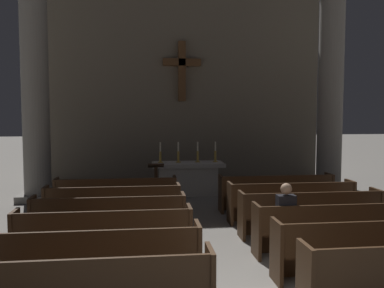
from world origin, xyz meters
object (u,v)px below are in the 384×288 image
object	(u,v)px
pew_left_row_2	(97,259)
candlestick_outer_right	(215,156)
pew_right_row_2	(368,248)
lone_worshipper	(284,217)
candlestick_inner_left	(178,156)
pew_right_row_3	(335,228)
lectern	(156,185)
pew_left_row_5	(113,206)
pew_right_row_5	(291,202)
pew_left_row_6	(116,196)
pew_right_row_6	(276,192)
pew_left_row_4	(109,219)
column_left_second	(35,88)
candlestick_outer_left	(160,156)
altar	(188,178)
column_right_second	(331,90)
candlestick_inner_right	(198,156)
pew_right_row_4	(310,213)
pew_left_row_3	(104,236)

from	to	relation	value
pew_left_row_2	candlestick_outer_right	bearing A→B (deg)	66.95
pew_right_row_2	lone_worshipper	bearing A→B (deg)	129.22
candlestick_inner_left	pew_right_row_3	bearing A→B (deg)	-67.62
lectern	lone_worshipper	xyz separation A→B (m)	(2.13, -4.44, 0.14)
pew_left_row_5	pew_right_row_5	size ratio (longest dim) A/B	1.00
pew_right_row_3	candlestick_outer_right	world-z (taller)	candlestick_outer_right
pew_left_row_6	pew_right_row_6	world-z (taller)	same
pew_right_row_3	candlestick_inner_left	bearing A→B (deg)	112.38
pew_left_row_4	lone_worshipper	bearing A→B (deg)	-18.84
pew_right_row_3	column_left_second	xyz separation A→B (m)	(-6.45, 5.39, 2.77)
column_left_second	candlestick_outer_left	bearing A→B (deg)	4.72
pew_right_row_3	candlestick_outer_right	xyz separation A→B (m)	(-1.19, 5.68, 0.73)
pew_right_row_5	altar	bearing A→B (deg)	120.51
pew_left_row_4	candlestick_inner_left	world-z (taller)	candlestick_inner_left
column_right_second	lone_worshipper	world-z (taller)	column_right_second
candlestick_inner_right	candlestick_outer_right	world-z (taller)	same
pew_right_row_2	column_right_second	bearing A→B (deg)	69.97
candlestick_inner_left	pew_right_row_5	bearing A→B (deg)	-55.95
pew_left_row_5	lone_worshipper	world-z (taller)	lone_worshipper
pew_left_row_5	pew_right_row_2	bearing A→B (deg)	-39.23
pew_right_row_5	altar	xyz separation A→B (m)	(-2.04, 3.46, 0.06)
candlestick_inner_left	column_left_second	bearing A→B (deg)	-175.91
pew_right_row_5	candlestick_outer_right	distance (m)	3.73
candlestick_inner_right	pew_left_row_4	bearing A→B (deg)	-117.10
pew_left_row_2	pew_right_row_5	size ratio (longest dim) A/B	1.00
pew_right_row_4	column_right_second	distance (m)	5.62
pew_left_row_4	pew_right_row_2	size ratio (longest dim) A/B	1.00
pew_right_row_6	candlestick_inner_left	bearing A→B (deg)	134.85
pew_left_row_3	pew_right_row_5	xyz separation A→B (m)	(4.08, 2.22, 0.00)
pew_right_row_5	candlestick_inner_left	world-z (taller)	candlestick_inner_left
pew_left_row_2	pew_right_row_2	bearing A→B (deg)	0.00
pew_left_row_3	pew_left_row_6	xyz separation A→B (m)	(0.00, 3.33, 0.00)
pew_left_row_3	column_left_second	world-z (taller)	column_left_second
pew_right_row_2	column_right_second	size ratio (longest dim) A/B	0.44
pew_left_row_6	column_left_second	bearing A→B (deg)	139.01
altar	candlestick_inner_left	size ratio (longest dim) A/B	3.50
candlestick_inner_right	lectern	world-z (taller)	candlestick_inner_right
column_right_second	lectern	xyz separation A→B (m)	(-5.43, -0.91, -2.70)
pew_left_row_3	pew_left_row_4	xyz separation A→B (m)	(0.00, 1.11, 0.00)
pew_left_row_6	lectern	size ratio (longest dim) A/B	2.56
pew_left_row_5	pew_right_row_4	distance (m)	4.23
candlestick_inner_left	lone_worshipper	bearing A→B (deg)	-76.04
pew_left_row_4	pew_right_row_2	bearing A→B (deg)	-28.56
pew_right_row_3	pew_right_row_2	bearing A→B (deg)	-90.00
column_left_second	pew_left_row_3	bearing A→B (deg)	-66.27
pew_left_row_4	column_left_second	bearing A→B (deg)	118.97
pew_right_row_4	column_left_second	distance (m)	8.22
pew_left_row_3	pew_left_row_5	xyz separation A→B (m)	(0.00, 2.22, 0.00)
pew_left_row_6	lectern	distance (m)	1.54
lectern	column_left_second	bearing A→B (deg)	165.01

